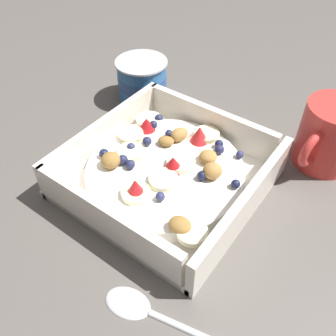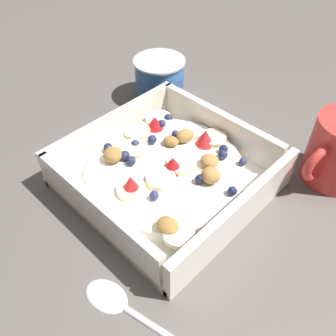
% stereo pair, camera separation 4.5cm
% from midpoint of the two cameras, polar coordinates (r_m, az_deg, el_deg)
% --- Properties ---
extents(ground_plane, '(2.40, 2.40, 0.00)m').
position_cam_midpoint_polar(ground_plane, '(0.48, 3.14, -1.81)').
color(ground_plane, '#56514C').
extents(fruit_bowl, '(0.22, 0.22, 0.06)m').
position_cam_midpoint_polar(fruit_bowl, '(0.46, 2.81, -0.91)').
color(fruit_bowl, white).
rests_on(fruit_bowl, ground).
extents(spoon, '(0.06, 0.17, 0.01)m').
position_cam_midpoint_polar(spoon, '(0.38, -2.82, -21.45)').
color(spoon, silver).
rests_on(spoon, ground).
extents(yogurt_cup, '(0.08, 0.08, 0.07)m').
position_cam_midpoint_polar(yogurt_cup, '(0.61, 0.84, 13.80)').
color(yogurt_cup, '#3370B7').
rests_on(yogurt_cup, ground).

